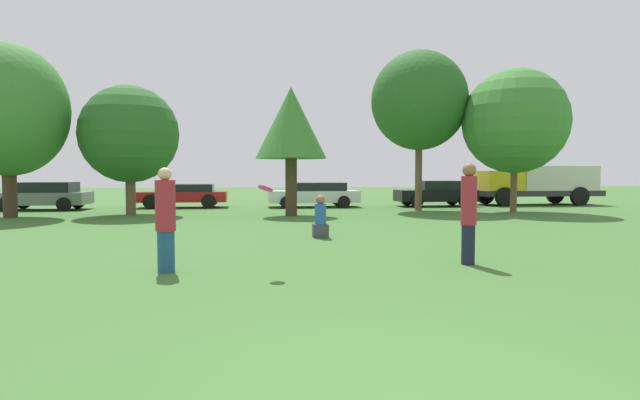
% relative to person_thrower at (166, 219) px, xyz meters
% --- Properties ---
extents(person_thrower, '(0.34, 0.34, 1.80)m').
position_rel_person_thrower_xyz_m(person_thrower, '(0.00, 0.00, 0.00)').
color(person_thrower, navy).
rests_on(person_thrower, ground).
extents(person_catcher, '(0.29, 0.29, 1.89)m').
position_rel_person_thrower_xyz_m(person_catcher, '(5.46, -0.07, 0.08)').
color(person_catcher, '#191E33').
rests_on(person_catcher, ground).
extents(frisbee, '(0.27, 0.26, 0.16)m').
position_rel_person_thrower_xyz_m(frisbee, '(1.69, -0.36, 0.53)').
color(frisbee, '#F21E72').
extents(bystander_sitting, '(0.40, 0.34, 1.13)m').
position_rel_person_thrower_xyz_m(bystander_sitting, '(3.32, 4.28, -0.43)').
color(bystander_sitting, '#3F3F47').
rests_on(bystander_sitting, ground).
extents(tree_0, '(4.42, 4.42, 6.67)m').
position_rel_person_thrower_xyz_m(tree_0, '(-7.61, 12.01, 3.21)').
color(tree_0, '#473323').
rests_on(tree_0, ground).
extents(tree_1, '(3.96, 3.96, 5.29)m').
position_rel_person_thrower_xyz_m(tree_1, '(-3.31, 12.70, 2.39)').
color(tree_1, brown).
rests_on(tree_1, ground).
extents(tree_2, '(2.85, 2.85, 5.16)m').
position_rel_person_thrower_xyz_m(tree_2, '(3.18, 11.35, 2.77)').
color(tree_2, '#473323').
rests_on(tree_2, ground).
extents(tree_3, '(4.38, 4.38, 7.29)m').
position_rel_person_thrower_xyz_m(tree_3, '(9.25, 13.44, 4.11)').
color(tree_3, brown).
rests_on(tree_3, ground).
extents(tree_4, '(4.54, 4.54, 6.25)m').
position_rel_person_thrower_xyz_m(tree_4, '(13.02, 11.76, 3.07)').
color(tree_4, brown).
rests_on(tree_4, ground).
extents(parked_car_grey, '(4.05, 2.12, 1.30)m').
position_rel_person_thrower_xyz_m(parked_car_grey, '(-7.94, 16.31, -0.23)').
color(parked_car_grey, slate).
rests_on(parked_car_grey, ground).
extents(parked_car_red, '(4.42, 1.95, 1.18)m').
position_rel_person_thrower_xyz_m(parked_car_red, '(-1.70, 17.02, -0.26)').
color(parked_car_red, red).
rests_on(parked_car_red, ground).
extents(parked_car_white, '(4.60, 2.10, 1.24)m').
position_rel_person_thrower_xyz_m(parked_car_white, '(4.85, 16.53, -0.25)').
color(parked_car_white, silver).
rests_on(parked_car_white, ground).
extents(parked_car_black, '(4.09, 1.88, 1.33)m').
position_rel_person_thrower_xyz_m(parked_car_black, '(11.23, 16.22, -0.22)').
color(parked_car_black, black).
rests_on(parked_car_black, ground).
extents(delivery_truck_yellow, '(6.79, 2.46, 2.11)m').
position_rel_person_thrower_xyz_m(delivery_truck_yellow, '(17.11, 16.64, 0.31)').
color(delivery_truck_yellow, '#2D2D33').
rests_on(delivery_truck_yellow, ground).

